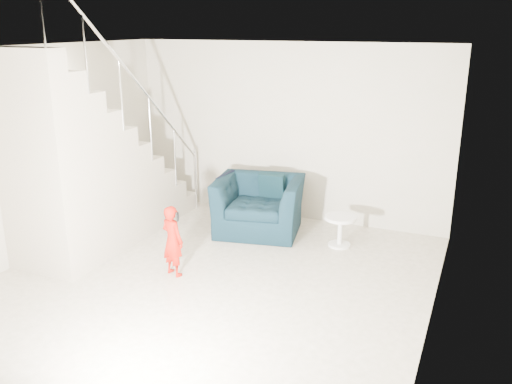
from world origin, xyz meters
TOP-DOWN VIEW (x-y plane):
  - floor at (0.00, 0.00)m, footprint 5.50×5.50m
  - ceiling at (0.00, 0.00)m, footprint 5.50×5.50m
  - back_wall at (0.00, 2.75)m, footprint 5.00×0.00m
  - left_wall at (-2.50, 0.00)m, footprint 0.00×5.50m
  - right_wall at (2.50, 0.00)m, footprint 0.00×5.50m
  - armchair at (-0.13, 1.94)m, footprint 1.42×1.30m
  - toddler at (-0.51, 0.19)m, footprint 0.37×0.30m
  - side_table at (1.12, 1.86)m, footprint 0.44×0.44m
  - staircase at (-2.00, 0.55)m, footprint 1.02×3.03m
  - cushion at (-0.03, 2.21)m, footprint 0.39×0.19m
  - throw at (-0.69, 1.99)m, footprint 0.05×0.54m
  - phone at (-0.41, 0.16)m, footprint 0.04×0.05m

SIDE VIEW (x-z plane):
  - floor at x=0.00m, z-range 0.00..0.00m
  - side_table at x=1.12m, z-range 0.07..0.51m
  - armchair at x=-0.13m, z-range 0.00..0.80m
  - toddler at x=-0.51m, z-range 0.00..0.88m
  - throw at x=-0.69m, z-range 0.20..0.80m
  - cushion at x=-0.03m, z-range 0.45..0.83m
  - phone at x=-0.41m, z-range 0.72..0.82m
  - staircase at x=-2.00m, z-range -0.86..2.76m
  - left_wall at x=-2.50m, z-range -1.40..4.10m
  - right_wall at x=2.50m, z-range -1.40..4.10m
  - back_wall at x=0.00m, z-range -1.15..3.85m
  - ceiling at x=0.00m, z-range 2.70..2.70m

